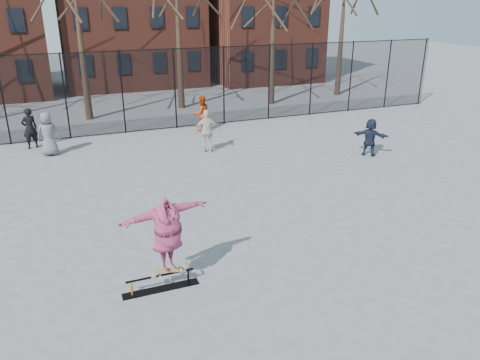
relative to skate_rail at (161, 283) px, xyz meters
name	(u,v)px	position (x,y,z in m)	size (l,w,h in m)	color
ground	(256,250)	(2.75, 0.83, -0.15)	(100.00, 100.00, 0.00)	#5E5E63
skate_rail	(161,283)	(0.00, 0.00, 0.00)	(1.78, 0.27, 0.39)	black
skateboard	(170,271)	(0.23, 0.00, 0.28)	(0.78, 0.18, 0.09)	#9F773F
skater	(168,236)	(0.23, 0.00, 1.20)	(2.14, 0.58, 1.74)	#61327D
bystander_grey	(48,134)	(-2.17, 11.48, 0.78)	(0.91, 0.60, 1.87)	slate
bystander_black	(30,128)	(-2.92, 12.83, 0.76)	(0.66, 0.44, 1.82)	black
bystander_red	(202,113)	(5.01, 12.83, 0.74)	(0.87, 0.68, 1.79)	#B53810
bystander_white	(207,131)	(4.19, 9.41, 0.78)	(1.09, 0.45, 1.86)	beige
bystander_navy	(370,137)	(10.42, 6.43, 0.65)	(1.49, 0.47, 1.60)	#1B2236
fence	(151,90)	(2.74, 13.83, 1.90)	(34.03, 0.07, 4.00)	black
rowhouses	(120,1)	(3.47, 26.83, 5.91)	(29.00, 7.00, 13.00)	#5C281E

